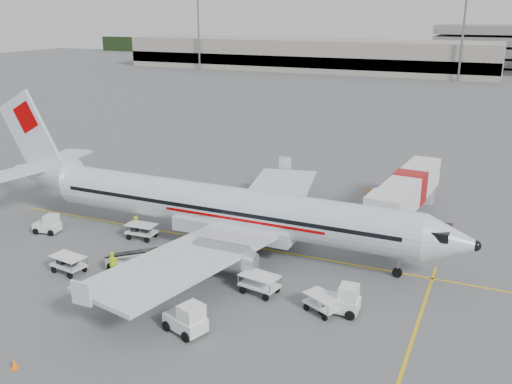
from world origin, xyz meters
TOP-DOWN VIEW (x-y plane):
  - ground at (0.00, 0.00)m, footprint 360.00×360.00m
  - stripe_lead at (0.00, 0.00)m, footprint 44.00×0.20m
  - stripe_cross at (14.00, -8.00)m, footprint 0.20×20.00m
  - terminal_west at (-40.00, 130.00)m, footprint 110.00×22.00m
  - treeline at (0.00, 175.00)m, footprint 300.00×3.00m
  - mast_west at (-70.00, 118.00)m, footprint 3.20×1.20m
  - mast_center at (5.00, 118.00)m, footprint 3.20×1.20m
  - aircraft at (-1.41, -0.57)m, footprint 39.22×30.89m
  - jet_bridge at (10.53, 10.14)m, footprint 4.60×17.14m
  - belt_loader at (-5.09, -7.48)m, footprint 5.47×2.88m
  - tug_fore at (9.42, -6.91)m, footprint 2.45×1.48m
  - tug_mid at (2.06, -12.55)m, footprint 2.76×2.12m
  - tug_aft at (-16.02, -4.06)m, footprint 2.20×1.48m
  - cart_loaded_a at (-8.19, -2.00)m, footprint 2.43×1.50m
  - cart_loaded_b at (-9.27, -9.21)m, footprint 2.60×1.78m
  - cart_empty_a at (4.07, -6.65)m, footprint 2.71×1.88m
  - cart_empty_b at (8.50, -7.35)m, footprint 2.58×2.20m
  - cone_port at (5.49, 17.18)m, footprint 0.39×0.39m
  - cone_stbd at (-4.13, -19.13)m, footprint 0.39×0.39m
  - crew_a at (-3.48, -1.54)m, footprint 0.79×0.65m
  - crew_b at (-9.06, -1.50)m, footprint 0.96×1.00m
  - crew_c at (-3.36, -4.30)m, footprint 0.63×1.06m
  - crew_d at (-6.12, -8.34)m, footprint 1.04×0.45m

SIDE VIEW (x-z plane):
  - ground at x=0.00m, z-range 0.00..0.00m
  - stripe_lead at x=0.00m, z-range 0.00..0.01m
  - stripe_cross at x=14.00m, z-range 0.00..0.01m
  - cone_port at x=5.49m, z-range 0.00..0.64m
  - cone_stbd at x=-4.13m, z-range 0.00..0.64m
  - cart_empty_b at x=8.50m, z-range 0.00..1.16m
  - cart_loaded_a at x=-8.19m, z-range 0.00..1.24m
  - cart_loaded_b at x=-9.27m, z-range 0.00..1.26m
  - cart_empty_a at x=4.07m, z-range 0.00..1.30m
  - tug_aft at x=-16.02m, z-range 0.00..1.58m
  - crew_b at x=-9.06m, z-range 0.00..1.62m
  - crew_c at x=-3.36m, z-range 0.00..1.62m
  - crew_d at x=-6.12m, z-range 0.00..1.76m
  - tug_fore at x=9.42m, z-range 0.00..1.84m
  - crew_a at x=-3.48m, z-range 0.00..1.85m
  - tug_mid at x=2.06m, z-range 0.00..1.88m
  - belt_loader at x=-5.09m, z-range 0.00..2.82m
  - jet_bridge at x=10.53m, z-range 0.00..4.45m
  - treeline at x=0.00m, z-range 0.00..6.00m
  - terminal_west at x=-40.00m, z-range 0.00..9.00m
  - aircraft at x=-1.41m, z-range 0.00..10.73m
  - mast_west at x=-70.00m, z-range 0.00..22.00m
  - mast_center at x=5.00m, z-range 0.00..22.00m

